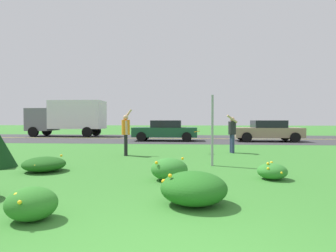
{
  "coord_description": "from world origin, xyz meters",
  "views": [
    {
      "loc": [
        0.18,
        -2.53,
        1.48
      ],
      "look_at": [
        -0.56,
        6.97,
        1.26
      ],
      "focal_mm": 28.07,
      "sensor_mm": 36.0,
      "label": 1
    }
  ],
  "objects_px": {
    "person_thrower_orange_shirt": "(126,131)",
    "frisbee_orange": "(197,132)",
    "box_truck_gray": "(68,116)",
    "person_catcher_dark_shirt": "(232,131)",
    "car_tan_center_left": "(267,131)",
    "sign_post_near_path": "(212,130)",
    "car_dark_green_center_right": "(165,130)"
  },
  "relations": [
    {
      "from": "person_thrower_orange_shirt",
      "to": "frisbee_orange",
      "type": "distance_m",
      "value": 3.11
    },
    {
      "from": "frisbee_orange",
      "to": "box_truck_gray",
      "type": "relative_size",
      "value": 0.04
    },
    {
      "from": "box_truck_gray",
      "to": "person_catcher_dark_shirt",
      "type": "bearing_deg",
      "value": -40.83
    },
    {
      "from": "frisbee_orange",
      "to": "car_tan_center_left",
      "type": "xyz_separation_m",
      "value": [
        5.06,
        6.97,
        -0.23
      ]
    },
    {
      "from": "person_catcher_dark_shirt",
      "to": "car_tan_center_left",
      "type": "bearing_deg",
      "value": 62.39
    },
    {
      "from": "person_catcher_dark_shirt",
      "to": "car_tan_center_left",
      "type": "distance_m",
      "value": 7.52
    },
    {
      "from": "person_thrower_orange_shirt",
      "to": "box_truck_gray",
      "type": "distance_m",
      "value": 14.85
    },
    {
      "from": "person_thrower_orange_shirt",
      "to": "frisbee_orange",
      "type": "height_order",
      "value": "person_thrower_orange_shirt"
    },
    {
      "from": "frisbee_orange",
      "to": "car_tan_center_left",
      "type": "height_order",
      "value": "car_tan_center_left"
    },
    {
      "from": "sign_post_near_path",
      "to": "person_thrower_orange_shirt",
      "type": "height_order",
      "value": "sign_post_near_path"
    },
    {
      "from": "frisbee_orange",
      "to": "car_tan_center_left",
      "type": "relative_size",
      "value": 0.06
    },
    {
      "from": "person_catcher_dark_shirt",
      "to": "car_tan_center_left",
      "type": "xyz_separation_m",
      "value": [
        3.48,
        6.66,
        -0.23
      ]
    },
    {
      "from": "frisbee_orange",
      "to": "box_truck_gray",
      "type": "bearing_deg",
      "value": 134.65
    },
    {
      "from": "person_catcher_dark_shirt",
      "to": "sign_post_near_path",
      "type": "bearing_deg",
      "value": -109.24
    },
    {
      "from": "person_thrower_orange_shirt",
      "to": "person_catcher_dark_shirt",
      "type": "bearing_deg",
      "value": 15.2
    },
    {
      "from": "car_dark_green_center_right",
      "to": "sign_post_near_path",
      "type": "bearing_deg",
      "value": -76.55
    },
    {
      "from": "person_catcher_dark_shirt",
      "to": "box_truck_gray",
      "type": "distance_m",
      "value": 16.96
    },
    {
      "from": "person_thrower_orange_shirt",
      "to": "sign_post_near_path",
      "type": "bearing_deg",
      "value": -32.76
    },
    {
      "from": "sign_post_near_path",
      "to": "person_thrower_orange_shirt",
      "type": "bearing_deg",
      "value": 147.24
    },
    {
      "from": "box_truck_gray",
      "to": "car_dark_green_center_right",
      "type": "bearing_deg",
      "value": -25.56
    },
    {
      "from": "person_thrower_orange_shirt",
      "to": "frisbee_orange",
      "type": "bearing_deg",
      "value": 17.3
    },
    {
      "from": "car_tan_center_left",
      "to": "frisbee_orange",
      "type": "bearing_deg",
      "value": -125.96
    },
    {
      "from": "frisbee_orange",
      "to": "car_tan_center_left",
      "type": "distance_m",
      "value": 8.61
    },
    {
      "from": "person_thrower_orange_shirt",
      "to": "person_catcher_dark_shirt",
      "type": "xyz_separation_m",
      "value": [
        4.54,
        1.23,
        -0.05
      ]
    },
    {
      "from": "person_thrower_orange_shirt",
      "to": "frisbee_orange",
      "type": "xyz_separation_m",
      "value": [
        2.97,
        0.93,
        -0.05
      ]
    },
    {
      "from": "person_thrower_orange_shirt",
      "to": "car_dark_green_center_right",
      "type": "height_order",
      "value": "person_thrower_orange_shirt"
    },
    {
      "from": "sign_post_near_path",
      "to": "box_truck_gray",
      "type": "bearing_deg",
      "value": 128.8
    },
    {
      "from": "frisbee_orange",
      "to": "box_truck_gray",
      "type": "height_order",
      "value": "box_truck_gray"
    },
    {
      "from": "person_catcher_dark_shirt",
      "to": "person_thrower_orange_shirt",
      "type": "bearing_deg",
      "value": -164.8
    },
    {
      "from": "person_catcher_dark_shirt",
      "to": "frisbee_orange",
      "type": "distance_m",
      "value": 1.6
    },
    {
      "from": "sign_post_near_path",
      "to": "car_dark_green_center_right",
      "type": "relative_size",
      "value": 0.51
    },
    {
      "from": "person_catcher_dark_shirt",
      "to": "car_dark_green_center_right",
      "type": "relative_size",
      "value": 0.38
    }
  ]
}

